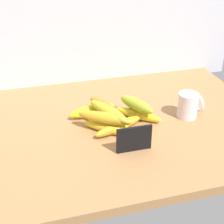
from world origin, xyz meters
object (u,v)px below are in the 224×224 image
at_px(banana_3, 138,114).
at_px(banana_7, 136,104).
at_px(banana_4, 120,126).
at_px(chalkboard_sign, 134,140).
at_px(coffee_mug, 189,105).
at_px(banana_9, 108,111).
at_px(banana_5, 92,110).
at_px(banana_1, 110,129).
at_px(banana_2, 103,115).
at_px(banana_8, 106,108).
at_px(banana_6, 105,118).
at_px(banana_0, 106,120).

distance_m(banana_3, banana_7, 0.04).
height_order(banana_3, banana_4, banana_4).
height_order(chalkboard_sign, coffee_mug, coffee_mug).
bearing_deg(coffee_mug, banana_3, 169.66).
height_order(banana_4, banana_9, banana_9).
xyz_separation_m(coffee_mug, banana_7, (-0.18, 0.04, 0.01)).
bearing_deg(chalkboard_sign, banana_5, 107.39).
xyz_separation_m(coffee_mug, banana_4, (-0.26, -0.03, -0.03)).
distance_m(banana_1, banana_9, 0.06).
relative_size(banana_2, banana_8, 1.02).
relative_size(banana_1, banana_4, 1.00).
bearing_deg(coffee_mug, banana_1, -173.86).
bearing_deg(banana_1, banana_7, 31.61).
distance_m(banana_7, banana_8, 0.11).
relative_size(chalkboard_sign, banana_8, 0.64).
bearing_deg(coffee_mug, banana_5, 163.61).
height_order(banana_3, banana_9, banana_9).
distance_m(coffee_mug, banana_3, 0.18).
height_order(chalkboard_sign, banana_4, chalkboard_sign).
height_order(coffee_mug, banana_1, coffee_mug).
distance_m(banana_1, banana_7, 0.14).
relative_size(banana_4, banana_8, 1.11).
xyz_separation_m(banana_4, banana_5, (-0.07, 0.12, 0.00)).
relative_size(banana_3, banana_6, 0.94).
bearing_deg(banana_9, banana_3, 12.53).
relative_size(banana_2, banana_3, 1.00).
distance_m(banana_6, banana_7, 0.14).
bearing_deg(banana_2, banana_7, -9.38).
height_order(chalkboard_sign, banana_7, chalkboard_sign).
relative_size(chalkboard_sign, banana_9, 0.59).
height_order(banana_0, banana_7, banana_7).
distance_m(banana_0, banana_6, 0.05).
bearing_deg(banana_6, banana_1, -40.79).
bearing_deg(coffee_mug, chalkboard_sign, -150.08).
height_order(banana_1, banana_2, banana_2).
bearing_deg(banana_8, banana_1, -93.37).
height_order(banana_1, banana_3, same).
bearing_deg(banana_5, banana_3, -23.01).
relative_size(chalkboard_sign, banana_6, 0.59).
xyz_separation_m(banana_0, banana_2, (0.00, 0.04, -0.00)).
distance_m(banana_4, banana_9, 0.06).
xyz_separation_m(banana_1, banana_8, (0.00, 0.07, 0.04)).
relative_size(coffee_mug, banana_8, 0.52).
bearing_deg(banana_8, banana_2, 100.57).
relative_size(chalkboard_sign, banana_4, 0.57).
bearing_deg(chalkboard_sign, banana_2, 102.53).
distance_m(banana_4, banana_8, 0.08).
bearing_deg(coffee_mug, banana_0, 175.88).
distance_m(banana_3, banana_6, 0.15).
bearing_deg(banana_7, banana_4, -140.61).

